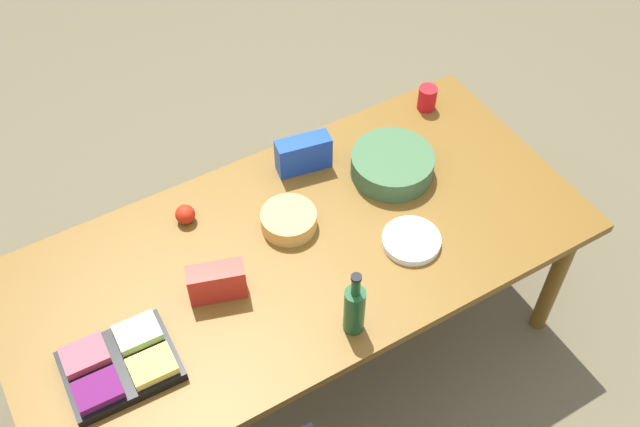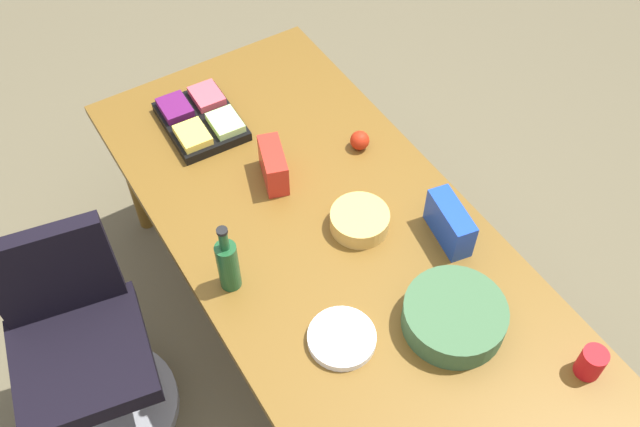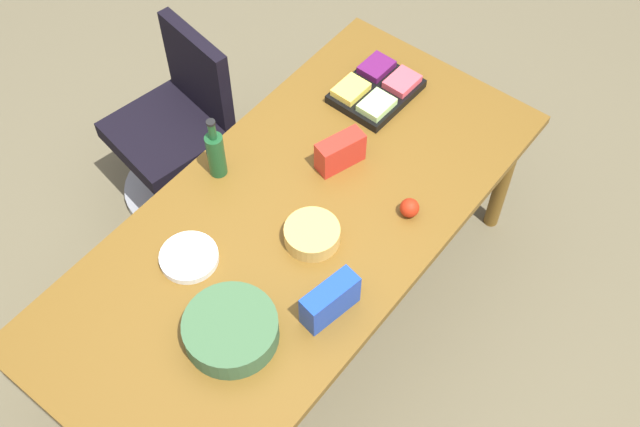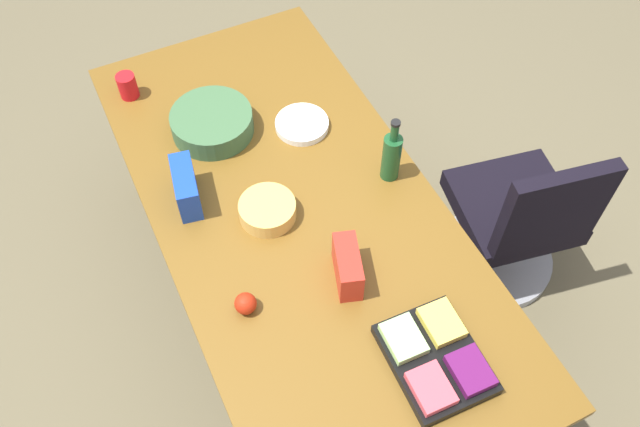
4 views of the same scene
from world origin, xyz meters
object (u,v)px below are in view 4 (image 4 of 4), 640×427
wine_bottle (391,155)px  apple_red (246,304)px  fruit_platter (435,357)px  salad_bowl (212,123)px  chip_bowl (267,210)px  chip_bag_red (348,267)px  chip_bag_blue (186,187)px  office_chair (514,226)px  conference_table (298,221)px  red_solo_cup (128,86)px  paper_plate_stack (302,124)px

wine_bottle → apple_red: (0.31, -0.72, -0.08)m
fruit_platter → salad_bowl: 1.29m
chip_bowl → salad_bowl: size_ratio=0.64×
chip_bag_red → chip_bag_blue: size_ratio=0.91×
salad_bowl → office_chair: bearing=55.0°
conference_table → red_solo_cup: size_ratio=19.96×
salad_bowl → chip_bag_blue: size_ratio=1.51×
red_solo_cup → chip_bag_red: size_ratio=0.55×
paper_plate_stack → apple_red: bearing=-37.6°
conference_table → office_chair: bearing=75.9°
fruit_platter → chip_bag_red: 0.42m
apple_red → chip_bag_red: size_ratio=0.38×
red_solo_cup → paper_plate_stack: size_ratio=0.50×
conference_table → wine_bottle: wine_bottle is taller
conference_table → apple_red: bearing=-47.4°
red_solo_cup → chip_bowl: size_ratio=0.52×
red_solo_cup → paper_plate_stack: (0.49, 0.59, -0.04)m
apple_red → chip_bowl: 0.39m
red_solo_cup → salad_bowl: bearing=35.6°
office_chair → wine_bottle: (-0.24, -0.53, 0.50)m
conference_table → salad_bowl: bearing=-164.7°
paper_plate_stack → chip_bag_red: (0.72, -0.16, 0.05)m
red_solo_cup → chip_bowl: 0.89m
apple_red → chip_bag_blue: size_ratio=0.35×
salad_bowl → paper_plate_stack: 0.37m
apple_red → salad_bowl: 0.84m
conference_table → salad_bowl: salad_bowl is taller
red_solo_cup → chip_bag_red: (1.20, 0.43, 0.01)m
chip_bag_blue → chip_bowl: bearing=50.1°
paper_plate_stack → red_solo_cup: bearing=-129.7°
chip_bowl → paper_plate_stack: size_ratio=0.97×
salad_bowl → apple_red: bearing=-12.8°
office_chair → apple_red: size_ratio=12.16×
apple_red → office_chair: bearing=93.1°
fruit_platter → apple_red: bearing=-132.8°
red_solo_cup → paper_plate_stack: 0.76m
office_chair → fruit_platter: size_ratio=2.50×
fruit_platter → salad_bowl: salad_bowl is taller
conference_table → chip_bag_blue: bearing=-123.0°
chip_bowl → chip_bag_blue: chip_bag_blue is taller
conference_table → chip_bag_red: size_ratio=10.98×
wine_bottle → salad_bowl: wine_bottle is taller
conference_table → office_chair: (0.23, 0.93, -0.32)m
conference_table → chip_bowl: 0.15m
chip_bowl → salad_bowl: (-0.49, -0.03, 0.01)m
salad_bowl → chip_bag_blue: chip_bag_blue is taller
wine_bottle → apple_red: size_ratio=3.92×
red_solo_cup → chip_bag_red: bearing=19.6°
office_chair → chip_bag_red: office_chair is taller
office_chair → chip_bag_red: 1.01m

